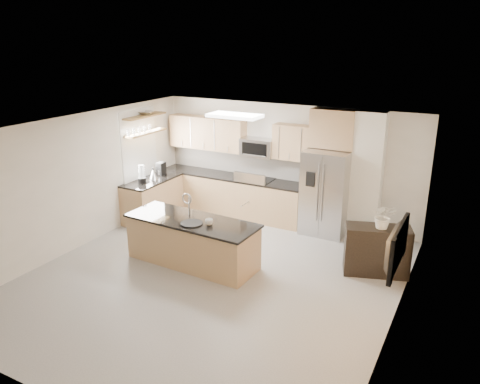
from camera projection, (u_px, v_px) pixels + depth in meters
The scene contains 27 objects.
floor at pixel (211, 279), 8.05m from camera, with size 6.50×6.50×0.00m, color #A5A29D.
ceiling at pixel (208, 130), 7.23m from camera, with size 6.00×6.50×0.02m, color silver.
wall_back at pixel (286, 163), 10.36m from camera, with size 6.00×0.02×2.60m, color beige.
wall_front at pixel (48, 304), 4.92m from camera, with size 6.00×0.02×2.60m, color beige.
wall_left at pixel (76, 183), 8.98m from camera, with size 0.02×6.50×2.60m, color beige.
wall_right at pixel (399, 245), 6.31m from camera, with size 0.02×6.50×2.60m, color beige.
back_counter at pixel (231, 194), 10.90m from camera, with size 3.55×0.66×1.44m.
left_counter at pixel (153, 199), 10.65m from camera, with size 0.66×1.50×0.92m.
range at pixel (255, 198), 10.62m from camera, with size 0.76×0.64×1.14m.
upper_cabinets at pixel (231, 136), 10.64m from camera, with size 3.50×0.33×0.75m.
microwave at pixel (258, 148), 10.36m from camera, with size 0.76×0.40×0.40m.
refrigerator at pixel (326, 193), 9.71m from camera, with size 0.92×0.78×1.78m.
partition_column at pixel (367, 176), 9.43m from camera, with size 0.60×0.30×2.60m, color white.
window at pixel (139, 146), 10.41m from camera, with size 0.04×1.15×1.65m.
shelf_lower at pixel (145, 133), 10.34m from camera, with size 0.30×1.20×0.04m, color brown.
shelf_upper at pixel (144, 116), 10.22m from camera, with size 0.30×1.20×0.04m, color brown.
ceiling_fixture at pixel (235, 116), 8.76m from camera, with size 1.00×0.50×0.06m, color white.
island at pixel (192, 241), 8.50m from camera, with size 2.50×1.00×1.28m.
credenza at pixel (377, 250), 8.12m from camera, with size 1.09×0.46×0.88m, color black.
cup at pixel (209, 222), 8.12m from camera, with size 0.14×0.14×0.11m, color white.
platter at pixel (192, 223), 8.17m from camera, with size 0.39×0.39×0.02m, color black.
blender at pixel (142, 175), 10.18m from camera, with size 0.18×0.18×0.41m.
kettle at pixel (153, 174), 10.45m from camera, with size 0.22×0.22×0.27m.
coffee_maker at pixel (161, 169), 10.79m from camera, with size 0.17×0.20×0.30m.
bowl at pixel (146, 112), 10.25m from camera, with size 0.40×0.40×0.10m, color #B1B1B3.
flower_vase at pixel (384, 210), 7.84m from camera, with size 0.60×0.52×0.66m, color silver.
television at pixel (390, 246), 6.16m from camera, with size 1.08×0.14×0.62m, color black.
Camera 1 is at (3.80, -6.09, 3.97)m, focal length 35.00 mm.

